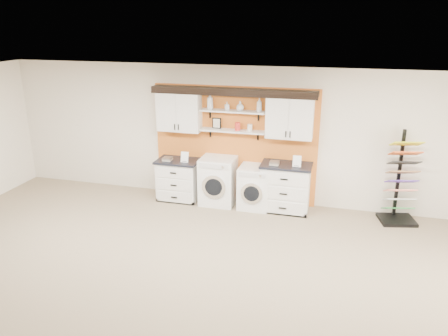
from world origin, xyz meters
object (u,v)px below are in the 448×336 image
(sample_rack, at_px, (400,194))
(base_cabinet_right, at_px, (285,187))
(base_cabinet_left, at_px, (179,179))
(washer, at_px, (218,181))
(dryer, at_px, (255,187))

(sample_rack, bearing_deg, base_cabinet_right, 168.00)
(base_cabinet_left, bearing_deg, sample_rack, 0.47)
(base_cabinet_left, xyz_separation_m, base_cabinet_right, (2.26, -0.00, 0.05))
(washer, xyz_separation_m, dryer, (0.77, 0.00, -0.06))
(base_cabinet_left, bearing_deg, washer, -0.22)
(dryer, relative_size, sample_rack, 0.49)
(base_cabinet_right, height_order, washer, washer)
(dryer, xyz_separation_m, sample_rack, (2.75, 0.04, 0.12))
(base_cabinet_left, xyz_separation_m, dryer, (1.64, -0.00, -0.00))
(base_cabinet_left, xyz_separation_m, washer, (0.87, -0.00, 0.06))
(washer, bearing_deg, base_cabinet_right, 0.14)
(sample_rack, bearing_deg, washer, 167.67)
(dryer, bearing_deg, base_cabinet_right, 0.31)
(base_cabinet_right, bearing_deg, washer, -179.86)
(washer, bearing_deg, base_cabinet_left, 179.78)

